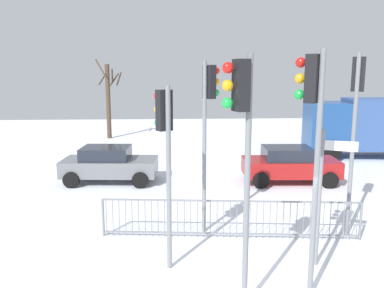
% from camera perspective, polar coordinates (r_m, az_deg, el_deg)
% --- Properties ---
extents(ground_plane, '(60.00, 60.00, 0.00)m').
position_cam_1_polar(ground_plane, '(9.59, 7.29, -17.72)').
color(ground_plane, white).
extents(traffic_light_mid_right, '(0.56, 0.37, 4.80)m').
position_cam_1_polar(traffic_light_mid_right, '(7.15, 7.02, 2.33)').
color(traffic_light_mid_right, slate).
rests_on(traffic_light_mid_right, ground).
extents(traffic_light_rear_left, '(0.49, 0.44, 4.76)m').
position_cam_1_polar(traffic_light_rear_left, '(10.96, 2.34, 4.99)').
color(traffic_light_rear_left, slate).
rests_on(traffic_light_rear_left, ground).
extents(traffic_light_rear_right, '(0.48, 0.45, 4.90)m').
position_cam_1_polar(traffic_light_rear_right, '(7.94, 16.69, 3.30)').
color(traffic_light_rear_right, slate).
rests_on(traffic_light_rear_right, ground).
extents(traffic_light_foreground_left, '(0.42, 0.52, 4.97)m').
position_cam_1_polar(traffic_light_foreground_left, '(11.53, 22.27, 5.22)').
color(traffic_light_foreground_left, slate).
rests_on(traffic_light_foreground_left, ground).
extents(traffic_light_foreground_right, '(0.43, 0.51, 4.20)m').
position_cam_1_polar(traffic_light_foreground_right, '(8.92, -3.88, 1.14)').
color(traffic_light_foreground_right, slate).
rests_on(traffic_light_foreground_right, ground).
extents(direction_sign_post, '(0.74, 0.35, 3.22)m').
position_cam_1_polar(direction_sign_post, '(9.66, 18.02, -6.41)').
color(direction_sign_post, slate).
rests_on(direction_sign_post, ground).
extents(pedestrian_guard_railing, '(7.01, 0.73, 1.07)m').
position_cam_1_polar(pedestrian_guard_railing, '(11.13, 5.45, -10.49)').
color(pedestrian_guard_railing, slate).
rests_on(pedestrian_guard_railing, ground).
extents(car_grey_trailing, '(3.90, 2.13, 1.47)m').
position_cam_1_polar(car_grey_trailing, '(16.78, -11.70, -2.77)').
color(car_grey_trailing, slate).
rests_on(car_grey_trailing, ground).
extents(car_red_near, '(3.87, 2.06, 1.47)m').
position_cam_1_polar(car_red_near, '(16.87, 13.67, -2.78)').
color(car_red_near, maroon).
rests_on(car_red_near, ground).
extents(delivery_truck, '(7.25, 3.32, 3.10)m').
position_cam_1_polar(delivery_truck, '(23.29, 24.72, 2.53)').
color(delivery_truck, '#33518C').
rests_on(delivery_truck, ground).
extents(bare_tree_left, '(1.79, 1.77, 5.30)m').
position_cam_1_polar(bare_tree_left, '(27.73, -11.76, 6.41)').
color(bare_tree_left, '#473828').
rests_on(bare_tree_left, ground).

